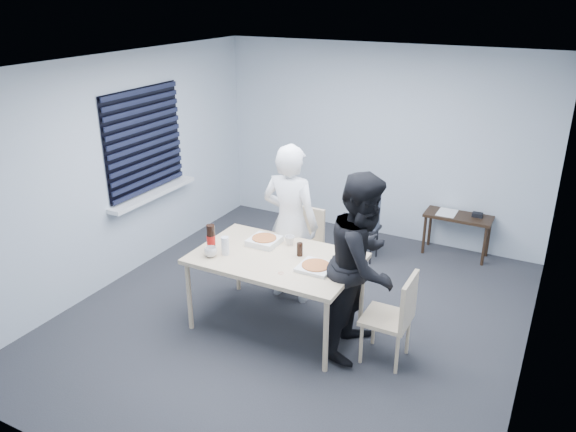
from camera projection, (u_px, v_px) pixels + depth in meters
The scene contains 19 objects.
room at pixel (147, 150), 6.71m from camera, with size 5.00×5.00×5.00m.
dining_table at pixel (276, 262), 5.54m from camera, with size 1.62×1.03×0.79m.
chair_far at pixel (304, 240), 6.53m from camera, with size 0.42×0.42×0.89m.
chair_right at pixel (396, 313), 5.07m from camera, with size 0.42×0.42×0.89m.
person_white at pixel (290, 224), 6.04m from camera, with size 0.65×0.42×1.77m, color silver.
person_black at pixel (363, 265), 5.14m from camera, with size 0.86×0.47×1.77m, color black.
side_table at pixel (458, 221), 7.16m from camera, with size 0.83×0.37×0.56m.
stool at pixel (365, 235), 7.11m from camera, with size 0.32×0.32×0.44m.
backpack at pixel (366, 212), 6.98m from camera, with size 0.30×0.22×0.42m.
pizza_box_a at pixel (264, 241), 5.78m from camera, with size 0.30×0.30×0.07m.
pizza_box_b at pixel (316, 267), 5.27m from camera, with size 0.31×0.31×0.04m.
mug_a at pixel (211, 252), 5.50m from camera, with size 0.12×0.12×0.10m, color silver.
mug_b at pixel (290, 240), 5.76m from camera, with size 0.10×0.10×0.09m, color silver.
cola_glass at pixel (300, 249), 5.51m from camera, with size 0.06×0.06×0.13m, color black.
soda_bottle at pixel (211, 239), 5.59m from camera, with size 0.09×0.09×0.28m.
plastic_cups at pixel (225, 246), 5.53m from camera, with size 0.08×0.08×0.19m, color silver.
rubber_band at pixel (281, 273), 5.20m from camera, with size 0.05×0.05×0.00m, color red.
papers at pixel (447, 213), 7.21m from camera, with size 0.23×0.31×0.01m, color white.
black_box at pixel (477, 215), 7.07m from camera, with size 0.13×0.09×0.05m, color black.
Camera 1 is at (2.32, -4.58, 3.25)m, focal length 35.00 mm.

